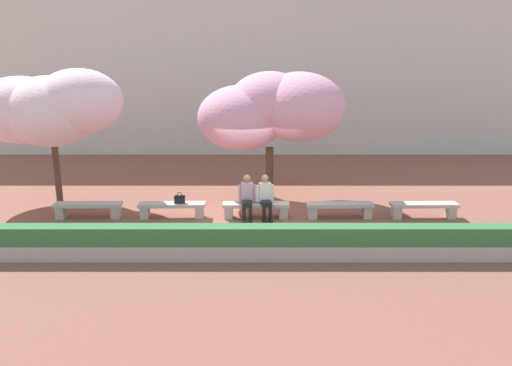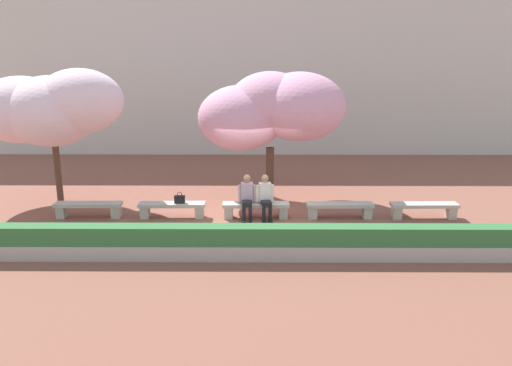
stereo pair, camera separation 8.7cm
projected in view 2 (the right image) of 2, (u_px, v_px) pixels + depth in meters
ground_plane at (256, 218)px, 14.60m from camera, size 100.00×100.00×0.00m
building_facade at (257, 62)px, 24.54m from camera, size 28.00×4.00×8.49m
stone_bench_west_end at (88, 207)px, 14.55m from camera, size 1.94×0.45×0.45m
stone_bench_near_west at (172, 208)px, 14.54m from camera, size 1.94×0.45×0.45m
stone_bench_center at (256, 208)px, 14.52m from camera, size 1.94×0.45×0.45m
stone_bench_near_east at (340, 208)px, 14.51m from camera, size 1.94×0.45×0.45m
stone_bench_east_end at (424, 208)px, 14.49m from camera, size 1.94×0.45×0.45m
person_seated_left at (247, 195)px, 14.37m from camera, size 0.51×0.69×1.29m
person_seated_right at (265, 195)px, 14.37m from camera, size 0.51×0.72×1.29m
handbag at (180, 199)px, 14.45m from camera, size 0.30×0.15×0.34m
cherry_tree_main at (273, 109)px, 15.89m from camera, size 4.71×3.19×4.12m
cherry_tree_secondary at (49, 108)px, 15.40m from camera, size 4.59×3.05×4.24m
planter_hedge_foreground at (255, 243)px, 11.62m from camera, size 15.73×0.50×0.80m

